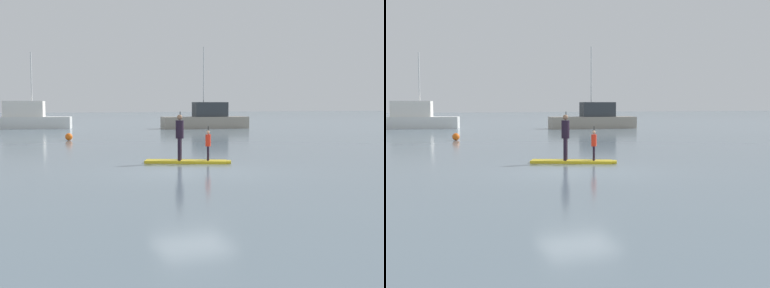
{
  "view_description": "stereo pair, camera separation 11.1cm",
  "coord_description": "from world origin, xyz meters",
  "views": [
    {
      "loc": [
        -6.07,
        -15.32,
        2.21
      ],
      "look_at": [
        1.41,
        3.64,
        0.6
      ],
      "focal_mm": 47.61,
      "sensor_mm": 36.0,
      "label": 1
    },
    {
      "loc": [
        -5.97,
        -15.36,
        2.21
      ],
      "look_at": [
        1.41,
        3.64,
        0.6
      ],
      "focal_mm": 47.61,
      "sensor_mm": 36.0,
      "label": 2
    }
  ],
  "objects": [
    {
      "name": "paddler_adult",
      "position": [
        0.48,
        2.54,
        1.09
      ],
      "size": [
        0.4,
        0.49,
        1.82
      ],
      "color": "black",
      "rests_on": "paddleboard_near"
    },
    {
      "name": "paddleboard_near",
      "position": [
        0.75,
        2.41,
        0.05
      ],
      "size": [
        3.16,
        1.92,
        0.1
      ],
      "color": "gold",
      "rests_on": "ground"
    },
    {
      "name": "motor_boat_small_navy",
      "position": [
        12.09,
        27.17,
        0.86
      ],
      "size": [
        7.98,
        3.06,
        7.34
      ],
      "color": "#9E9384",
      "rests_on": "ground"
    },
    {
      "name": "ground_plane",
      "position": [
        0.0,
        0.0,
        0.0
      ],
      "size": [
        240.0,
        240.0,
        0.0
      ],
      "primitive_type": "plane",
      "color": "slate"
    },
    {
      "name": "paddler_child_solo",
      "position": [
        1.45,
        2.1,
        0.73
      ],
      "size": [
        0.26,
        0.37,
        1.27
      ],
      "color": "black",
      "rests_on": "paddleboard_near"
    },
    {
      "name": "fishing_boat_green_midground",
      "position": [
        -3.37,
        32.7,
        0.91
      ],
      "size": [
        8.57,
        3.95,
        6.82
      ],
      "color": "silver",
      "rests_on": "ground"
    },
    {
      "name": "mooring_buoy_mid",
      "position": [
        -1.73,
        16.06,
        0.22
      ],
      "size": [
        0.45,
        0.45,
        0.45
      ],
      "primitive_type": "sphere",
      "color": "orange",
      "rests_on": "ground"
    }
  ]
}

